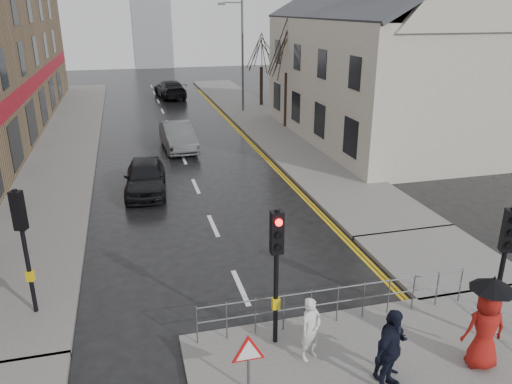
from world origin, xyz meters
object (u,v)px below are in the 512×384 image
pedestrian_a (311,329)px  car_mid (178,136)px  pedestrian_b (392,345)px  pedestrian_with_umbrella (487,321)px  car_parked (145,177)px  pedestrian_d (390,350)px

pedestrian_a → car_mid: size_ratio=0.33×
pedestrian_b → car_mid: bearing=83.2°
pedestrian_a → pedestrian_with_umbrella: 3.77m
pedestrian_a → car_parked: size_ratio=0.36×
pedestrian_a → pedestrian_d: 1.80m
pedestrian_d → car_mid: 20.44m
pedestrian_b → car_parked: (-4.45, 13.32, -0.20)m
pedestrian_b → pedestrian_d: (-0.24, -0.31, 0.15)m
pedestrian_with_umbrella → car_parked: (-6.54, 13.52, -0.58)m
pedestrian_a → pedestrian_b: pedestrian_b is taller
pedestrian_a → pedestrian_b: 1.77m
pedestrian_b → car_parked: pedestrian_b is taller
pedestrian_a → car_parked: bearing=80.4°
pedestrian_b → car_mid: 20.15m
car_mid → pedestrian_b: bearing=-86.5°
car_mid → pedestrian_a: bearing=-90.5°
pedestrian_a → pedestrian_d: pedestrian_d is taller
car_mid → pedestrian_with_umbrella: bearing=-80.8°
pedestrian_b → pedestrian_with_umbrella: size_ratio=0.71×
pedestrian_with_umbrella → pedestrian_b: bearing=174.4°
pedestrian_b → car_mid: size_ratio=0.34×
pedestrian_d → pedestrian_with_umbrella: bearing=-29.5°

